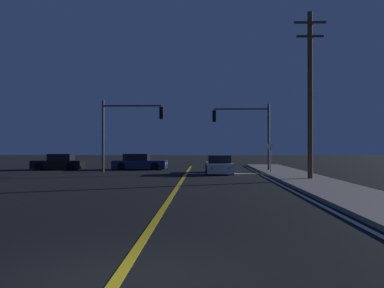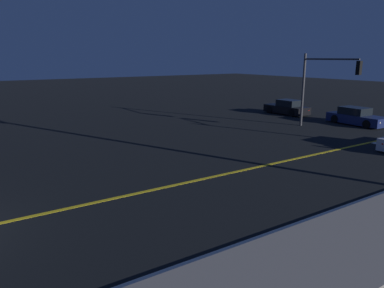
% 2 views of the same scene
% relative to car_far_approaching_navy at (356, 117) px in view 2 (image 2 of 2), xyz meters
% --- Properties ---
extents(lane_line_center, '(0.20, 41.95, 0.01)m').
position_rel_car_far_approaching_navy_xyz_m(lane_line_center, '(4.25, -15.74, -0.58)').
color(lane_line_center, gold).
rests_on(lane_line_center, ground).
extents(lane_line_edge_right, '(0.16, 41.95, 0.01)m').
position_rel_car_far_approaching_navy_xyz_m(lane_line_edge_right, '(9.53, -15.74, -0.58)').
color(lane_line_edge_right, silver).
rests_on(lane_line_edge_right, ground).
extents(car_far_approaching_navy, '(4.62, 1.98, 1.34)m').
position_rel_car_far_approaching_navy_xyz_m(car_far_approaching_navy, '(0.00, 0.00, 0.00)').
color(car_far_approaching_navy, navy).
rests_on(car_far_approaching_navy, ground).
extents(car_following_oncoming_black, '(4.26, 1.93, 1.34)m').
position_rel_car_far_approaching_navy_xyz_m(car_following_oncoming_black, '(-6.78, -0.40, -0.00)').
color(car_following_oncoming_black, black).
rests_on(car_following_oncoming_black, ground).
extents(traffic_signal_far_left, '(4.64, 0.28, 5.44)m').
position_rel_car_far_approaching_navy_xyz_m(traffic_signal_far_left, '(-0.35, -4.01, 3.10)').
color(traffic_signal_far_left, '#38383D').
rests_on(traffic_signal_far_left, ground).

